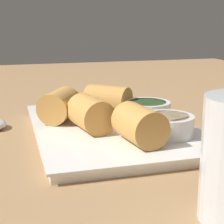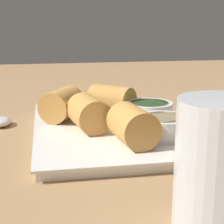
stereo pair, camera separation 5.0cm
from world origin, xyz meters
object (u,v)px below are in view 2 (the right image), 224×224
Objects in this scene: serving_plate at (112,129)px; napkin at (101,99)px; drinking_glass at (223,165)px; dipping_bowl_far at (164,126)px; dipping_bowl_near at (149,110)px.

serving_plate is 23.68cm from napkin.
drinking_glass is (25.87, 4.19, 4.51)cm from serving_plate.
serving_plate is 4.38× the size of dipping_bowl_far.
napkin is (-30.46, -3.52, -2.65)cm from dipping_bowl_far.
dipping_bowl_near is at bearing 176.74° from dipping_bowl_far.
serving_plate reaches higher than napkin.
serving_plate is at bearing -170.80° from drinking_glass.
drinking_glass reaches higher than napkin.
dipping_bowl_near reaches higher than serving_plate.
drinking_glass is (27.53, -1.85, 2.32)cm from dipping_bowl_near.
serving_plate is at bearing -141.07° from dipping_bowl_far.
dipping_bowl_near and dipping_bowl_far have the same top height.
napkin is (-21.93, -4.01, -2.65)cm from dipping_bowl_near.
napkin is at bearing -177.49° from drinking_glass.
serving_plate is 9.10cm from dipping_bowl_far.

